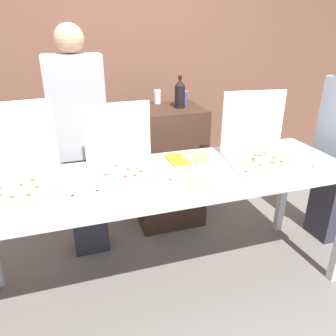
% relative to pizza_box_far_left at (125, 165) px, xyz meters
% --- Properties ---
extents(ground_plane, '(16.00, 16.00, 0.00)m').
position_rel_pizza_box_far_left_xyz_m(ground_plane, '(0.27, -0.08, -0.96)').
color(ground_plane, slate).
extents(brick_wall_behind, '(10.00, 0.06, 2.80)m').
position_rel_pizza_box_far_left_xyz_m(brick_wall_behind, '(0.27, 1.62, 0.44)').
color(brick_wall_behind, brown).
rests_on(brick_wall_behind, ground_plane).
extents(buffet_table, '(2.50, 0.80, 0.89)m').
position_rel_pizza_box_far_left_xyz_m(buffet_table, '(0.27, -0.08, -0.18)').
color(buffet_table, silver).
rests_on(buffet_table, ground_plane).
extents(pizza_box_far_left, '(0.45, 0.47, 0.44)m').
position_rel_pizza_box_far_left_xyz_m(pizza_box_far_left, '(0.00, 0.00, 0.00)').
color(pizza_box_far_left, white).
rests_on(pizza_box_far_left, buffet_table).
extents(pizza_box_far_right, '(0.53, 0.54, 0.46)m').
position_rel_pizza_box_far_left_xyz_m(pizza_box_far_right, '(0.96, -0.04, 0.00)').
color(pizza_box_far_right, white).
rests_on(pizza_box_far_right, buffet_table).
extents(pizza_box_near_left, '(0.55, 0.57, 0.49)m').
position_rel_pizza_box_far_left_xyz_m(pizza_box_near_left, '(-0.61, -0.02, 0.01)').
color(pizza_box_near_left, white).
rests_on(pizza_box_near_left, buffet_table).
extents(paper_plate_front_left, '(0.25, 0.25, 0.03)m').
position_rel_pizza_box_far_left_xyz_m(paper_plate_front_left, '(0.37, -0.26, -0.07)').
color(paper_plate_front_left, white).
rests_on(paper_plate_front_left, buffet_table).
extents(veggie_tray, '(0.36, 0.26, 0.05)m').
position_rel_pizza_box_far_left_xyz_m(veggie_tray, '(0.46, 0.07, -0.06)').
color(veggie_tray, white).
rests_on(veggie_tray, buffet_table).
extents(sideboard_podium, '(0.60, 0.52, 1.11)m').
position_rel_pizza_box_far_left_xyz_m(sideboard_podium, '(0.54, 0.79, -0.41)').
color(sideboard_podium, '#382319').
rests_on(sideboard_podium, ground_plane).
extents(soda_bottle, '(0.09, 0.09, 0.28)m').
position_rel_pizza_box_far_left_xyz_m(soda_bottle, '(0.64, 0.76, 0.27)').
color(soda_bottle, black).
rests_on(soda_bottle, sideboard_podium).
extents(soda_can_silver, '(0.07, 0.07, 0.12)m').
position_rel_pizza_box_far_left_xyz_m(soda_can_silver, '(0.50, 0.98, 0.21)').
color(soda_can_silver, silver).
rests_on(soda_can_silver, sideboard_podium).
extents(soda_can_colored, '(0.07, 0.07, 0.12)m').
position_rel_pizza_box_far_left_xyz_m(soda_can_colored, '(0.70, 0.85, 0.21)').
color(soda_can_colored, '#334CB2').
rests_on(soda_can_colored, sideboard_podium).
extents(person_guest_cap, '(0.40, 0.22, 1.79)m').
position_rel_pizza_box_far_left_xyz_m(person_guest_cap, '(-0.23, 0.53, -0.02)').
color(person_guest_cap, '#2D2D38').
rests_on(person_guest_cap, ground_plane).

